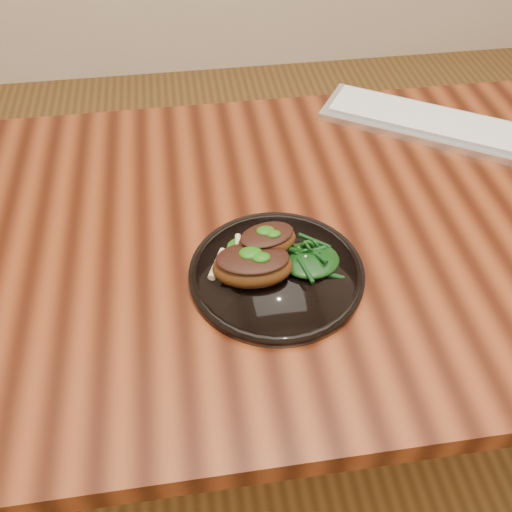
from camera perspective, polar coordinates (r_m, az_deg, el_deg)
The scene contains 7 objects.
desk at distance 1.02m, azimuth 8.43°, elevation 0.13°, with size 1.60×0.80×0.75m.
plate at distance 0.85m, azimuth 2.07°, elevation -1.72°, with size 0.26×0.26×0.02m.
lamb_chop_front at distance 0.82m, azimuth -0.39°, elevation -0.92°, with size 0.13×0.09×0.05m.
lamb_chop_back at distance 0.84m, azimuth 1.04°, elevation 1.58°, with size 0.10×0.08×0.04m.
herb_smear at distance 0.88m, azimuth -0.64°, elevation 1.09°, with size 0.07×0.05×0.00m, color #0D3E06.
greens_heap at distance 0.85m, azimuth 5.48°, elevation -0.13°, with size 0.09×0.08×0.03m.
keyboard at distance 1.22m, azimuth 17.48°, elevation 12.46°, with size 0.45×0.36×0.02m.
Camera 1 is at (-0.25, -0.68, 1.38)m, focal length 40.00 mm.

